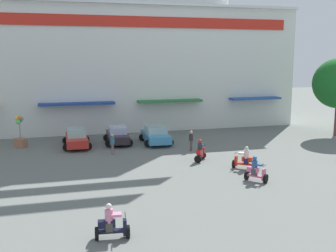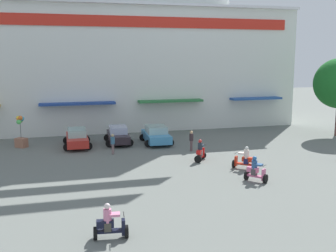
{
  "view_description": "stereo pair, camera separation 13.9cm",
  "coord_description": "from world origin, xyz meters",
  "px_view_note": "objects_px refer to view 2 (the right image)",
  "views": [
    {
      "loc": [
        -6.12,
        -7.35,
        7.12
      ],
      "look_at": [
        0.83,
        17.75,
        2.66
      ],
      "focal_mm": 43.11,
      "sensor_mm": 36.0,
      "label": 1
    },
    {
      "loc": [
        -5.98,
        -7.39,
        7.12
      ],
      "look_at": [
        0.83,
        17.75,
        2.66
      ],
      "focal_mm": 43.11,
      "sensor_mm": 36.0,
      "label": 2
    }
  ],
  "objects_px": {
    "scooter_rider_2": "(245,160)",
    "pedestrian_0": "(191,139)",
    "balloon_vendor_cart": "(21,132)",
    "scooter_rider_5": "(256,171)",
    "parked_car_0": "(77,138)",
    "scooter_rider_0": "(200,152)",
    "scooter_rider_3": "(110,224)",
    "pedestrian_2": "(113,143)",
    "parked_car_1": "(118,135)",
    "parked_car_2": "(156,135)"
  },
  "relations": [
    {
      "from": "scooter_rider_0",
      "to": "scooter_rider_3",
      "type": "relative_size",
      "value": 1.04
    },
    {
      "from": "parked_car_1",
      "to": "pedestrian_0",
      "type": "xyz_separation_m",
      "value": [
        5.05,
        -4.1,
        0.18
      ]
    },
    {
      "from": "parked_car_1",
      "to": "scooter_rider_2",
      "type": "relative_size",
      "value": 2.66
    },
    {
      "from": "scooter_rider_0",
      "to": "pedestrian_2",
      "type": "relative_size",
      "value": 1.0
    },
    {
      "from": "scooter_rider_5",
      "to": "pedestrian_2",
      "type": "bearing_deg",
      "value": 128.98
    },
    {
      "from": "parked_car_0",
      "to": "scooter_rider_5",
      "type": "bearing_deg",
      "value": -51.6
    },
    {
      "from": "scooter_rider_3",
      "to": "pedestrian_2",
      "type": "bearing_deg",
      "value": 82.1
    },
    {
      "from": "scooter_rider_5",
      "to": "pedestrian_0",
      "type": "relative_size",
      "value": 0.95
    },
    {
      "from": "parked_car_2",
      "to": "scooter_rider_5",
      "type": "relative_size",
      "value": 2.84
    },
    {
      "from": "parked_car_1",
      "to": "balloon_vendor_cart",
      "type": "distance_m",
      "value": 7.71
    },
    {
      "from": "scooter_rider_5",
      "to": "pedestrian_2",
      "type": "distance_m",
      "value": 11.32
    },
    {
      "from": "parked_car_2",
      "to": "scooter_rider_0",
      "type": "height_order",
      "value": "scooter_rider_0"
    },
    {
      "from": "scooter_rider_0",
      "to": "scooter_rider_2",
      "type": "distance_m",
      "value": 3.38
    },
    {
      "from": "pedestrian_2",
      "to": "pedestrian_0",
      "type": "bearing_deg",
      "value": -4.73
    },
    {
      "from": "parked_car_1",
      "to": "scooter_rider_0",
      "type": "xyz_separation_m",
      "value": [
        4.7,
        -7.14,
        -0.1
      ]
    },
    {
      "from": "parked_car_0",
      "to": "parked_car_2",
      "type": "height_order",
      "value": "parked_car_2"
    },
    {
      "from": "scooter_rider_5",
      "to": "parked_car_1",
      "type": "bearing_deg",
      "value": 116.59
    },
    {
      "from": "parked_car_0",
      "to": "scooter_rider_2",
      "type": "xyz_separation_m",
      "value": [
        10.12,
        -9.47,
        -0.13
      ]
    },
    {
      "from": "parked_car_0",
      "to": "parked_car_1",
      "type": "relative_size",
      "value": 1.08
    },
    {
      "from": "parked_car_0",
      "to": "scooter_rider_2",
      "type": "distance_m",
      "value": 13.86
    },
    {
      "from": "balloon_vendor_cart",
      "to": "parked_car_1",
      "type": "bearing_deg",
      "value": -4.84
    },
    {
      "from": "parked_car_2",
      "to": "parked_car_0",
      "type": "bearing_deg",
      "value": 176.48
    },
    {
      "from": "parked_car_2",
      "to": "pedestrian_2",
      "type": "xyz_separation_m",
      "value": [
        -3.99,
        -2.87,
        0.15
      ]
    },
    {
      "from": "scooter_rider_3",
      "to": "pedestrian_0",
      "type": "xyz_separation_m",
      "value": [
        7.92,
        13.59,
        0.31
      ]
    },
    {
      "from": "scooter_rider_0",
      "to": "pedestrian_0",
      "type": "relative_size",
      "value": 0.98
    },
    {
      "from": "parked_car_1",
      "to": "scooter_rider_5",
      "type": "height_order",
      "value": "scooter_rider_5"
    },
    {
      "from": "balloon_vendor_cart",
      "to": "scooter_rider_5",
      "type": "bearing_deg",
      "value": -43.26
    },
    {
      "from": "parked_car_1",
      "to": "pedestrian_0",
      "type": "distance_m",
      "value": 6.51
    },
    {
      "from": "parked_car_1",
      "to": "pedestrian_2",
      "type": "xyz_separation_m",
      "value": [
        -0.91,
        -3.61,
        0.16
      ]
    },
    {
      "from": "balloon_vendor_cart",
      "to": "parked_car_0",
      "type": "bearing_deg",
      "value": -12.97
    },
    {
      "from": "scooter_rider_2",
      "to": "pedestrian_0",
      "type": "relative_size",
      "value": 0.95
    },
    {
      "from": "parked_car_1",
      "to": "scooter_rider_2",
      "type": "xyz_separation_m",
      "value": [
        6.77,
        -9.81,
        -0.13
      ]
    },
    {
      "from": "parked_car_1",
      "to": "pedestrian_2",
      "type": "distance_m",
      "value": 3.73
    },
    {
      "from": "scooter_rider_3",
      "to": "pedestrian_0",
      "type": "bearing_deg",
      "value": 59.79
    },
    {
      "from": "parked_car_1",
      "to": "parked_car_2",
      "type": "xyz_separation_m",
      "value": [
        3.08,
        -0.74,
        0.01
      ]
    },
    {
      "from": "parked_car_0",
      "to": "pedestrian_2",
      "type": "height_order",
      "value": "pedestrian_2"
    },
    {
      "from": "scooter_rider_0",
      "to": "pedestrian_2",
      "type": "xyz_separation_m",
      "value": [
        -5.61,
        3.53,
        0.26
      ]
    },
    {
      "from": "parked_car_0",
      "to": "parked_car_2",
      "type": "xyz_separation_m",
      "value": [
        6.43,
        -0.4,
        0.0
      ]
    },
    {
      "from": "scooter_rider_2",
      "to": "scooter_rider_3",
      "type": "distance_m",
      "value": 12.45
    },
    {
      "from": "scooter_rider_2",
      "to": "scooter_rider_3",
      "type": "relative_size",
      "value": 1.01
    },
    {
      "from": "parked_car_1",
      "to": "parked_car_2",
      "type": "relative_size",
      "value": 0.94
    },
    {
      "from": "parked_car_0",
      "to": "balloon_vendor_cart",
      "type": "distance_m",
      "value": 4.45
    },
    {
      "from": "parked_car_2",
      "to": "pedestrian_2",
      "type": "distance_m",
      "value": 4.92
    },
    {
      "from": "scooter_rider_0",
      "to": "scooter_rider_5",
      "type": "bearing_deg",
      "value": -74.02
    },
    {
      "from": "pedestrian_2",
      "to": "scooter_rider_5",
      "type": "bearing_deg",
      "value": -51.02
    },
    {
      "from": "scooter_rider_5",
      "to": "pedestrian_0",
      "type": "xyz_separation_m",
      "value": [
        -1.16,
        8.3,
        0.3
      ]
    },
    {
      "from": "pedestrian_2",
      "to": "balloon_vendor_cart",
      "type": "relative_size",
      "value": 0.6
    },
    {
      "from": "scooter_rider_3",
      "to": "scooter_rider_5",
      "type": "bearing_deg",
      "value": 30.26
    },
    {
      "from": "parked_car_2",
      "to": "scooter_rider_0",
      "type": "distance_m",
      "value": 6.6
    },
    {
      "from": "parked_car_2",
      "to": "scooter_rider_5",
      "type": "xyz_separation_m",
      "value": [
        3.13,
        -11.66,
        -0.13
      ]
    }
  ]
}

